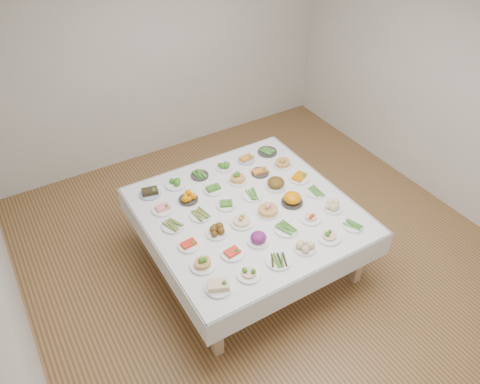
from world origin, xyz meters
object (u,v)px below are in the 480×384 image
display_table (247,215)px  dish_0 (219,285)px  dish_35 (267,151)px  dish_18 (173,225)px

display_table → dish_0: 1.06m
dish_35 → dish_0: bearing=-135.0°
display_table → dish_18: bearing=168.1°
display_table → dish_35: bearing=45.3°
dish_18 → dish_0: bearing=-89.5°
display_table → dish_18: dish_18 is taller
display_table → dish_35: dish_35 is taller
dish_35 → display_table: bearing=-134.7°
dish_18 → dish_35: size_ratio=1.05×
display_table → dish_18: (-0.76, 0.16, 0.10)m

